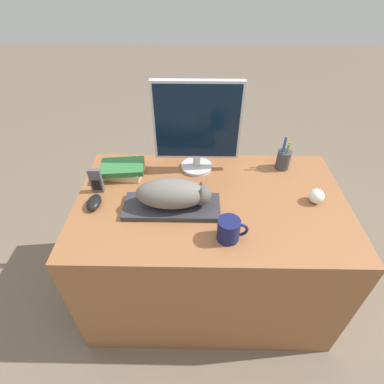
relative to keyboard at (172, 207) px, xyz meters
The scene contains 11 objects.
ground_plane 0.83m from the keyboard, 60.28° to the right, with size 12.00×12.00×0.00m, color #6B5B4C.
desk 0.42m from the keyboard, 19.19° to the left, with size 1.28×0.76×0.73m.
keyboard is the anchor object (origin of this frame).
cat 0.08m from the keyboard, ahead, with size 0.33×0.15×0.13m.
monitor 0.42m from the keyboard, 70.83° to the left, with size 0.43×0.17×0.47m.
computer_mouse 0.36m from the keyboard, behind, with size 0.06×0.11×0.04m.
coffee_mug 0.30m from the keyboard, 35.28° to the right, with size 0.13×0.09×0.10m.
pen_cup 0.66m from the keyboard, 30.08° to the left, with size 0.07×0.07×0.19m.
baseball 0.67m from the keyboard, ahead, with size 0.07×0.07×0.07m.
phone 0.39m from the keyboard, 162.20° to the left, with size 0.06×0.02×0.13m.
book_stack 0.37m from the keyboard, 136.59° to the left, with size 0.23×0.17×0.07m.
Camera 1 is at (-0.07, -0.67, 1.67)m, focal length 28.00 mm.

